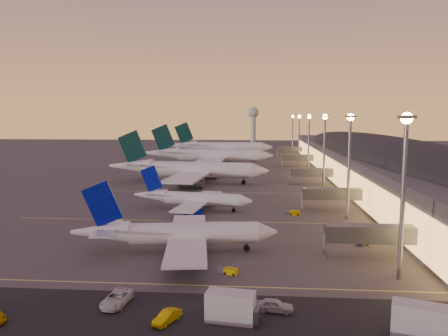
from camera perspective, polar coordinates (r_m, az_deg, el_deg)
ground at (r=111.33m, az=-2.83°, el=-6.33°), size 700.00×700.00×0.00m
airliner_narrow_south at (r=82.59m, az=-6.32°, el=-8.52°), size 38.38×34.54×13.70m
airliner_narrow_north at (r=118.49m, az=-4.21°, el=-4.01°), size 33.36×30.11×11.93m
airliner_wide_near at (r=165.77m, az=-4.83°, el=-0.19°), size 62.35×57.06×19.94m
airliner_wide_mid at (r=220.94m, az=-2.14°, el=1.67°), size 66.22×60.28×21.21m
airliner_wide_far at (r=277.70m, az=-0.51°, el=2.75°), size 66.76×60.66×21.40m
terminal_building at (r=187.03m, az=19.29°, el=1.37°), size 56.35×255.00×17.46m
light_masts at (r=174.12m, az=11.77°, el=4.13°), size 2.20×217.20×25.90m
radar_tower at (r=367.55m, az=3.85°, el=6.29°), size 9.00×9.00×32.50m
service_lane at (r=59.05m, az=-10.05°, el=-18.70°), size 260.00×16.00×0.01m
lane_markings at (r=150.32m, az=-0.91°, el=-2.87°), size 90.00×180.36×0.00m
baggage_tug_a at (r=72.41m, az=0.60°, el=-13.29°), size 3.44×2.36×0.96m
baggage_tug_b at (r=91.92m, az=18.06°, el=-9.20°), size 3.75×3.37×1.09m
baggage_tug_c at (r=114.18m, az=8.99°, el=-5.81°), size 4.12×2.48×1.15m
catering_truck_a at (r=56.68m, az=1.23°, el=-17.78°), size 6.96×3.53×3.74m
catering_truck_b at (r=57.69m, az=24.69°, el=-17.89°), size 7.43×4.79×3.91m
service_van_c at (r=63.11m, az=-13.80°, el=-16.21°), size 3.55×6.51×1.73m
service_van_d at (r=57.23m, az=-7.46°, el=-18.73°), size 3.22×4.62×1.44m
service_van_e at (r=59.88m, az=6.62°, el=-17.38°), size 5.16×2.61×1.69m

